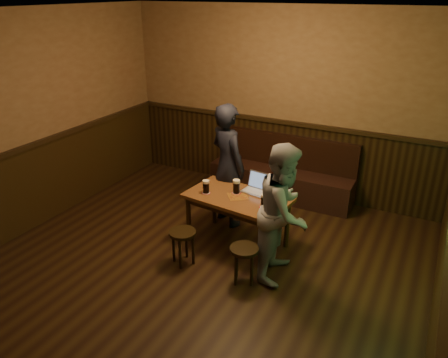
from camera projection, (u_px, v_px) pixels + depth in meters
The scene contains 12 objects.
room at pixel (182, 183), 4.39m from camera, with size 5.04×6.04×2.84m.
bench at pixel (282, 177), 6.73m from camera, with size 2.20×0.50×0.95m.
pub_table at pixel (238, 203), 5.35m from camera, with size 1.32×0.85×0.67m.
stool_left at pixel (183, 238), 5.06m from camera, with size 0.38×0.38×0.43m.
stool_right at pixel (244, 254), 4.74m from camera, with size 0.41×0.41×0.43m.
pint_left at pixel (206, 187), 5.37m from camera, with size 0.11×0.11×0.17m.
pint_mid at pixel (236, 186), 5.36m from camera, with size 0.12×0.12×0.18m.
pint_right at pixel (264, 201), 5.02m from camera, with size 0.11×0.11×0.17m.
laptop at pixel (257, 187), 5.43m from camera, with size 0.36×0.30×0.23m.
menu at pixel (271, 213), 4.91m from camera, with size 0.22×0.15×0.00m, color silver.
person_suit at pixel (228, 165), 5.78m from camera, with size 0.61×0.40×1.68m, color black.
person_grey at pixel (284, 212), 4.71m from camera, with size 0.75×0.59×1.55m, color gray.
Camera 1 is at (2.22, -3.13, 3.00)m, focal length 35.00 mm.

